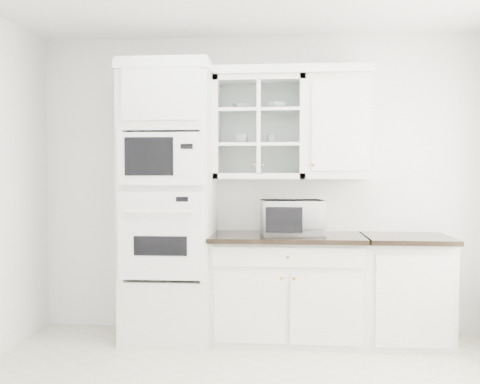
{
  "coord_description": "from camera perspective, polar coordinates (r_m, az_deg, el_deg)",
  "views": [
    {
      "loc": [
        0.25,
        -3.17,
        1.45
      ],
      "look_at": [
        -0.1,
        1.05,
        1.3
      ],
      "focal_mm": 40.0,
      "sensor_mm": 36.0,
      "label": 1
    }
  ],
  "objects": [
    {
      "name": "cup_b",
      "position": [
        4.76,
        3.4,
        5.63
      ],
      "size": [
        0.09,
        0.09,
        0.08
      ],
      "primitive_type": "imported",
      "rotation": [
        0.0,
        0.0,
        -0.08
      ],
      "color": "white",
      "rests_on": "upper_cabinet_glass"
    },
    {
      "name": "bowl_b",
      "position": [
        4.78,
        3.92,
        9.11
      ],
      "size": [
        0.2,
        0.2,
        0.06
      ],
      "primitive_type": "imported",
      "rotation": [
        0.0,
        0.0,
        -0.05
      ],
      "color": "white",
      "rests_on": "upper_cabinet_glass"
    },
    {
      "name": "room_shell",
      "position": [
        3.62,
        0.77,
        7.26
      ],
      "size": [
        4.0,
        3.5,
        2.7
      ],
      "color": "white",
      "rests_on": "ground"
    },
    {
      "name": "countertop_microwave",
      "position": [
        4.6,
        5.59,
        -2.72
      ],
      "size": [
        0.57,
        0.5,
        0.3
      ],
      "primitive_type": "imported",
      "rotation": [
        0.0,
        0.0,
        3.28
      ],
      "color": "white",
      "rests_on": "base_cabinet_run"
    },
    {
      "name": "extra_base_cabinet",
      "position": [
        4.83,
        17.22,
        -9.86
      ],
      "size": [
        0.72,
        0.67,
        0.92
      ],
      "color": "silver",
      "rests_on": "ground"
    },
    {
      "name": "crown_molding",
      "position": [
        4.82,
        0.82,
        12.61
      ],
      "size": [
        2.14,
        0.38,
        0.07
      ],
      "primitive_type": "cube",
      "color": "white",
      "rests_on": "room_shell"
    },
    {
      "name": "upper_cabinet_glass",
      "position": [
        4.77,
        2.1,
        6.83
      ],
      "size": [
        0.8,
        0.33,
        0.9
      ],
      "color": "silver",
      "rests_on": "room_shell"
    },
    {
      "name": "oven_column",
      "position": [
        4.7,
        -7.55,
        -1.04
      ],
      "size": [
        0.76,
        0.68,
        2.4
      ],
      "color": "silver",
      "rests_on": "ground"
    },
    {
      "name": "base_cabinet_run",
      "position": [
        4.72,
        5.08,
        -10.06
      ],
      "size": [
        1.32,
        0.67,
        0.92
      ],
      "color": "silver",
      "rests_on": "ground"
    },
    {
      "name": "bowl_a",
      "position": [
        4.79,
        0.47,
        9.05
      ],
      "size": [
        0.25,
        0.25,
        0.05
      ],
      "primitive_type": "imported",
      "rotation": [
        0.0,
        0.0,
        0.25
      ],
      "color": "white",
      "rests_on": "upper_cabinet_glass"
    },
    {
      "name": "upper_cabinet_solid",
      "position": [
        4.79,
        10.25,
        6.79
      ],
      "size": [
        0.55,
        0.33,
        0.9
      ],
      "primitive_type": "cube",
      "color": "silver",
      "rests_on": "room_shell"
    },
    {
      "name": "cup_a",
      "position": [
        4.79,
        0.13,
        5.68
      ],
      "size": [
        0.14,
        0.14,
        0.09
      ],
      "primitive_type": "imported",
      "rotation": [
        0.0,
        0.0,
        0.29
      ],
      "color": "white",
      "rests_on": "upper_cabinet_glass"
    }
  ]
}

